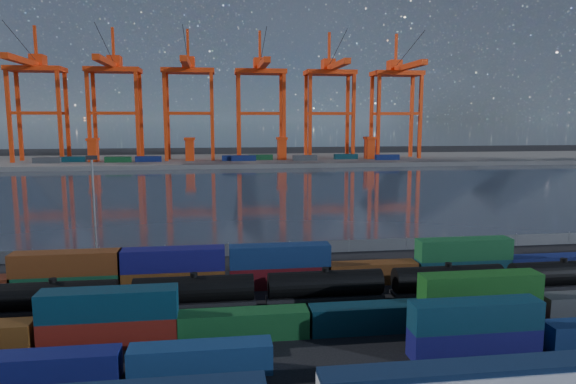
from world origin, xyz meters
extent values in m
plane|color=black|center=(0.00, 0.00, 0.00)|extent=(700.00, 700.00, 0.00)
plane|color=#2A303D|center=(0.00, 105.00, 0.01)|extent=(700.00, 700.00, 0.00)
cube|color=#514F4C|center=(0.00, 210.00, 1.00)|extent=(700.00, 70.00, 2.00)
cone|color=#1E2630|center=(-600.00, 1600.00, 210.00)|extent=(1000.00, 1000.00, 420.00)
cone|color=#1E2630|center=(-200.00, 1600.00, 260.00)|extent=(1100.00, 1100.00, 520.00)
cone|color=#1E2630|center=(200.00, 1600.00, 230.00)|extent=(1040.00, 1040.00, 460.00)
cone|color=#1E2630|center=(600.00, 1600.00, 190.00)|extent=(960.00, 960.00, 380.00)
cone|color=#1E2630|center=(950.00, 1600.00, 150.00)|extent=(840.00, 840.00, 300.00)
cube|color=#10203B|center=(6.37, -21.14, 4.52)|extent=(22.35, 2.41, 0.45)
cube|color=navy|center=(-26.09, -10.62, 1.34)|extent=(12.33, 2.51, 2.67)
cube|color=navy|center=(-13.14, -10.62, 1.34)|extent=(12.33, 2.51, 2.67)
cube|color=#111156|center=(12.01, -10.62, 1.34)|extent=(12.33, 2.51, 2.67)
cube|color=#0D3045|center=(12.01, -10.62, 4.01)|extent=(12.33, 2.51, 2.67)
cube|color=maroon|center=(-22.12, -3.73, 1.42)|extent=(13.08, 2.66, 2.83)
cube|color=#0C2E40|center=(-22.12, -3.73, 4.25)|extent=(13.08, 2.66, 2.83)
cube|color=#155023|center=(-9.10, -3.73, 1.42)|extent=(13.08, 2.66, 2.83)
cube|color=#0B2B3A|center=(4.27, -3.73, 1.42)|extent=(13.08, 2.66, 2.83)
cube|color=#4F180F|center=(16.15, -3.73, 1.42)|extent=(13.08, 2.66, 2.83)
cube|color=#165519|center=(16.15, -3.73, 4.25)|extent=(13.08, 2.66, 2.83)
cube|color=#144B2D|center=(-30.25, 11.56, 1.43)|extent=(13.16, 2.68, 2.85)
cube|color=brown|center=(-30.25, 11.56, 4.28)|extent=(13.16, 2.68, 2.85)
cube|color=brown|center=(-17.33, 11.56, 1.43)|extent=(13.16, 2.68, 2.85)
cube|color=#131158|center=(-17.33, 11.56, 4.28)|extent=(13.16, 2.68, 2.85)
cube|color=#580D12|center=(-3.58, 11.56, 1.43)|extent=(13.16, 2.68, 2.85)
cube|color=navy|center=(-3.58, 11.56, 4.28)|extent=(13.16, 2.68, 2.85)
cube|color=#603213|center=(8.41, 11.56, 1.43)|extent=(13.16, 2.68, 2.85)
cube|color=#0C3441|center=(21.93, 11.56, 1.43)|extent=(13.16, 2.68, 2.85)
cube|color=#17562B|center=(21.93, 11.56, 4.28)|extent=(13.16, 2.68, 2.85)
cube|color=navy|center=(34.99, 11.56, 1.43)|extent=(13.16, 2.68, 2.85)
cylinder|color=black|center=(-29.89, 4.90, 2.43)|extent=(13.73, 3.06, 3.06)
cylinder|color=black|center=(-29.89, 4.90, 4.12)|extent=(0.84, 0.84, 0.53)
cube|color=black|center=(-29.89, 4.90, 0.74)|extent=(14.26, 2.11, 0.42)
cube|color=black|center=(-34.65, 4.90, 0.32)|extent=(2.64, 1.90, 0.63)
cube|color=black|center=(-25.14, 4.90, 0.32)|extent=(2.64, 1.90, 0.63)
cylinder|color=black|center=(-14.39, 4.90, 2.43)|extent=(13.73, 3.06, 3.06)
cylinder|color=black|center=(-14.39, 4.90, 4.12)|extent=(0.84, 0.84, 0.53)
cube|color=black|center=(-14.39, 4.90, 0.74)|extent=(14.26, 2.11, 0.42)
cube|color=black|center=(-19.15, 4.90, 0.32)|extent=(2.64, 1.90, 0.63)
cube|color=black|center=(-9.64, 4.90, 0.32)|extent=(2.64, 1.90, 0.63)
cylinder|color=black|center=(1.11, 4.90, 2.43)|extent=(13.73, 3.06, 3.06)
cylinder|color=black|center=(1.11, 4.90, 4.12)|extent=(0.84, 0.84, 0.53)
cube|color=black|center=(1.11, 4.90, 0.74)|extent=(14.26, 2.11, 0.42)
cube|color=black|center=(-3.65, 4.90, 0.32)|extent=(2.64, 1.90, 0.63)
cube|color=black|center=(5.86, 4.90, 0.32)|extent=(2.64, 1.90, 0.63)
cylinder|color=black|center=(16.61, 4.90, 2.43)|extent=(13.73, 3.06, 3.06)
cylinder|color=black|center=(16.61, 4.90, 4.12)|extent=(0.84, 0.84, 0.53)
cube|color=black|center=(16.61, 4.90, 0.74)|extent=(14.26, 2.11, 0.42)
cube|color=black|center=(11.85, 4.90, 0.32)|extent=(2.64, 1.90, 0.63)
cube|color=black|center=(21.36, 4.90, 0.32)|extent=(2.64, 1.90, 0.63)
cylinder|color=black|center=(32.11, 4.90, 2.43)|extent=(13.73, 3.06, 3.06)
cylinder|color=black|center=(32.11, 4.90, 4.12)|extent=(0.84, 0.84, 0.53)
cube|color=black|center=(32.11, 4.90, 0.74)|extent=(14.26, 2.11, 0.42)
cube|color=black|center=(27.35, 4.90, 0.32)|extent=(2.64, 1.90, 0.63)
cube|color=#595B5E|center=(0.00, 28.00, 1.00)|extent=(160.00, 0.06, 2.00)
cylinder|color=slate|center=(-40.00, 28.00, 1.10)|extent=(0.12, 0.12, 2.20)
cylinder|color=slate|center=(-30.00, 28.00, 1.10)|extent=(0.12, 0.12, 2.20)
cylinder|color=slate|center=(-20.00, 28.00, 1.10)|extent=(0.12, 0.12, 2.20)
cylinder|color=slate|center=(-10.00, 28.00, 1.10)|extent=(0.12, 0.12, 2.20)
cylinder|color=slate|center=(0.00, 28.00, 1.10)|extent=(0.12, 0.12, 2.20)
cylinder|color=slate|center=(10.00, 28.00, 1.10)|extent=(0.12, 0.12, 2.20)
cylinder|color=slate|center=(20.00, 28.00, 1.10)|extent=(0.12, 0.12, 2.20)
cylinder|color=slate|center=(30.00, 28.00, 1.10)|extent=(0.12, 0.12, 2.20)
cylinder|color=slate|center=(40.00, 28.00, 1.10)|extent=(0.12, 0.12, 2.20)
cylinder|color=slate|center=(50.00, 28.00, 1.10)|extent=(0.12, 0.12, 2.20)
cylinder|color=slate|center=(-30.00, 26.00, 8.00)|extent=(0.36, 0.36, 16.00)
cube|color=black|center=(-30.00, 26.00, 16.30)|extent=(1.60, 0.40, 0.60)
cube|color=#F13C11|center=(-106.02, 198.99, 22.53)|extent=(1.60, 1.60, 45.06)
cube|color=#F13C11|center=(-106.02, 211.01, 22.53)|extent=(1.60, 1.60, 45.06)
cube|color=#F13C11|center=(-83.98, 198.99, 22.53)|extent=(1.60, 1.60, 45.06)
cube|color=#F13C11|center=(-83.98, 211.01, 22.53)|extent=(1.60, 1.60, 45.06)
cube|color=#F13C11|center=(-95.00, 198.99, 24.79)|extent=(22.03, 1.40, 1.40)
cube|color=#F13C11|center=(-95.00, 211.01, 24.79)|extent=(22.03, 1.40, 1.40)
cube|color=#F13C11|center=(-95.00, 205.00, 45.06)|extent=(25.04, 14.02, 2.20)
cube|color=#F13C11|center=(-95.00, 192.98, 47.07)|extent=(3.00, 48.07, 2.50)
cube|color=#F13C11|center=(-95.00, 209.01, 49.57)|extent=(6.01, 8.01, 5.01)
cube|color=#F13C11|center=(-95.00, 207.00, 57.08)|extent=(1.20, 1.20, 16.02)
cylinder|color=black|center=(-95.00, 190.58, 54.08)|extent=(0.24, 41.22, 13.60)
cube|color=#F13C11|center=(-71.02, 198.99, 22.53)|extent=(1.60, 1.60, 45.06)
cube|color=#F13C11|center=(-71.02, 211.01, 22.53)|extent=(1.60, 1.60, 45.06)
cube|color=#F13C11|center=(-48.98, 198.99, 22.53)|extent=(1.60, 1.60, 45.06)
cube|color=#F13C11|center=(-48.98, 211.01, 22.53)|extent=(1.60, 1.60, 45.06)
cube|color=#F13C11|center=(-60.00, 198.99, 24.79)|extent=(22.03, 1.40, 1.40)
cube|color=#F13C11|center=(-60.00, 211.01, 24.79)|extent=(22.03, 1.40, 1.40)
cube|color=#F13C11|center=(-60.00, 205.00, 45.06)|extent=(25.04, 14.02, 2.20)
cube|color=#F13C11|center=(-60.00, 192.98, 47.07)|extent=(3.00, 48.07, 2.50)
cube|color=#F13C11|center=(-60.00, 209.01, 49.57)|extent=(6.01, 8.01, 5.01)
cube|color=#F13C11|center=(-60.00, 207.00, 57.08)|extent=(1.20, 1.20, 16.02)
cylinder|color=black|center=(-60.00, 190.58, 54.08)|extent=(0.24, 41.22, 13.60)
cube|color=#F13C11|center=(-36.02, 198.99, 22.53)|extent=(1.60, 1.60, 45.06)
cube|color=#F13C11|center=(-36.02, 211.01, 22.53)|extent=(1.60, 1.60, 45.06)
cube|color=#F13C11|center=(-13.98, 198.99, 22.53)|extent=(1.60, 1.60, 45.06)
cube|color=#F13C11|center=(-13.98, 211.01, 22.53)|extent=(1.60, 1.60, 45.06)
cube|color=#F13C11|center=(-25.00, 198.99, 24.79)|extent=(22.03, 1.40, 1.40)
cube|color=#F13C11|center=(-25.00, 211.01, 24.79)|extent=(22.03, 1.40, 1.40)
cube|color=#F13C11|center=(-25.00, 205.00, 45.06)|extent=(25.04, 14.02, 2.20)
cube|color=#F13C11|center=(-25.00, 192.98, 47.07)|extent=(3.00, 48.07, 2.50)
cube|color=#F13C11|center=(-25.00, 209.01, 49.57)|extent=(6.01, 8.01, 5.01)
cube|color=#F13C11|center=(-25.00, 207.00, 57.08)|extent=(1.20, 1.20, 16.02)
cylinder|color=black|center=(-25.00, 190.58, 54.08)|extent=(0.24, 41.22, 13.60)
cube|color=#F13C11|center=(-1.02, 198.99, 22.53)|extent=(1.60, 1.60, 45.06)
cube|color=#F13C11|center=(-1.02, 211.01, 22.53)|extent=(1.60, 1.60, 45.06)
cube|color=#F13C11|center=(21.02, 198.99, 22.53)|extent=(1.60, 1.60, 45.06)
cube|color=#F13C11|center=(21.02, 211.01, 22.53)|extent=(1.60, 1.60, 45.06)
cube|color=#F13C11|center=(10.00, 198.99, 24.79)|extent=(22.03, 1.40, 1.40)
cube|color=#F13C11|center=(10.00, 211.01, 24.79)|extent=(22.03, 1.40, 1.40)
cube|color=#F13C11|center=(10.00, 205.00, 45.06)|extent=(25.04, 14.02, 2.20)
cube|color=#F13C11|center=(10.00, 192.98, 47.07)|extent=(3.00, 48.07, 2.50)
cube|color=#F13C11|center=(10.00, 209.01, 49.57)|extent=(6.01, 8.01, 5.01)
cube|color=#F13C11|center=(10.00, 207.00, 57.08)|extent=(1.20, 1.20, 16.02)
cylinder|color=black|center=(10.00, 190.58, 54.08)|extent=(0.24, 41.22, 13.60)
cube|color=#F13C11|center=(33.98, 198.99, 22.53)|extent=(1.60, 1.60, 45.06)
cube|color=#F13C11|center=(33.98, 211.01, 22.53)|extent=(1.60, 1.60, 45.06)
cube|color=#F13C11|center=(56.02, 198.99, 22.53)|extent=(1.60, 1.60, 45.06)
cube|color=#F13C11|center=(56.02, 211.01, 22.53)|extent=(1.60, 1.60, 45.06)
cube|color=#F13C11|center=(45.00, 198.99, 24.79)|extent=(22.03, 1.40, 1.40)
cube|color=#F13C11|center=(45.00, 211.01, 24.79)|extent=(22.03, 1.40, 1.40)
cube|color=#F13C11|center=(45.00, 205.00, 45.06)|extent=(25.04, 14.02, 2.20)
cube|color=#F13C11|center=(45.00, 192.98, 47.07)|extent=(3.00, 48.07, 2.50)
cube|color=#F13C11|center=(45.00, 209.01, 49.57)|extent=(6.01, 8.01, 5.01)
cube|color=#F13C11|center=(45.00, 207.00, 57.08)|extent=(1.20, 1.20, 16.02)
cylinder|color=black|center=(45.00, 190.58, 54.08)|extent=(0.24, 41.22, 13.60)
cube|color=#F13C11|center=(68.98, 198.99, 22.53)|extent=(1.60, 1.60, 45.06)
cube|color=#F13C11|center=(68.98, 211.01, 22.53)|extent=(1.60, 1.60, 45.06)
cube|color=#F13C11|center=(91.02, 198.99, 22.53)|extent=(1.60, 1.60, 45.06)
cube|color=#F13C11|center=(91.02, 211.01, 22.53)|extent=(1.60, 1.60, 45.06)
cube|color=#F13C11|center=(80.00, 198.99, 24.79)|extent=(22.03, 1.40, 1.40)
cube|color=#F13C11|center=(80.00, 211.01, 24.79)|extent=(22.03, 1.40, 1.40)
cube|color=#F13C11|center=(80.00, 205.00, 45.06)|extent=(25.04, 14.02, 2.20)
cube|color=#F13C11|center=(80.00, 192.98, 47.07)|extent=(3.00, 48.07, 2.50)
cube|color=#F13C11|center=(80.00, 209.01, 49.57)|extent=(6.01, 8.01, 5.01)
cube|color=#F13C11|center=(80.00, 207.00, 57.08)|extent=(1.20, 1.20, 16.02)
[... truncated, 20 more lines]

